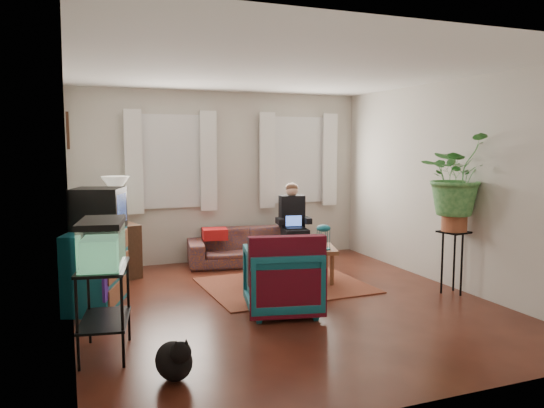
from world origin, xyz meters
name	(u,v)px	position (x,y,z in m)	size (l,w,h in m)	color
floor	(285,304)	(0.00, 0.00, 0.00)	(4.50, 5.00, 0.01)	#4F2B14
ceiling	(285,70)	(0.00, 0.00, 2.60)	(4.50, 5.00, 0.01)	white
wall_back	(223,177)	(0.00, 2.50, 1.30)	(4.50, 0.01, 2.60)	silver
wall_front	(428,220)	(0.00, -2.50, 1.30)	(4.50, 0.01, 2.60)	silver
wall_left	(68,197)	(-2.25, 0.00, 1.30)	(0.01, 5.00, 2.60)	silver
wall_right	(449,184)	(2.25, 0.00, 1.30)	(0.01, 5.00, 2.60)	silver
window_left	(171,161)	(-0.80, 2.48, 1.55)	(1.08, 0.04, 1.38)	white
window_right	(297,160)	(1.25, 2.48, 1.55)	(1.08, 0.04, 1.38)	white
curtains_left	(172,162)	(-0.80, 2.40, 1.55)	(1.36, 0.06, 1.50)	white
curtains_right	(299,160)	(1.25, 2.40, 1.55)	(1.36, 0.06, 1.50)	white
picture_frame	(69,131)	(-2.21, 0.85, 1.95)	(0.04, 0.32, 0.40)	#3D2616
area_rug	(285,285)	(0.29, 0.71, 0.01)	(2.00, 1.60, 0.01)	brown
sofa	(250,240)	(0.29, 2.05, 0.36)	(1.86, 0.73, 0.73)	brown
seated_person	(293,226)	(0.95, 1.95, 0.55)	(0.46, 0.57, 1.11)	black
side_table	(118,251)	(-1.65, 1.93, 0.36)	(0.50, 0.50, 0.73)	#3B2116
table_lamp	(116,202)	(-1.65, 1.93, 1.04)	(0.37, 0.37, 0.66)	white
dresser	(96,268)	(-1.99, 0.70, 0.43)	(0.48, 0.96, 0.86)	#136D72
crt_tv	(98,208)	(-1.94, 0.78, 1.09)	(0.53, 0.48, 0.46)	black
aquarium_stand	(105,311)	(-2.00, -0.79, 0.39)	(0.39, 0.69, 0.78)	black
aquarium	(102,243)	(-2.00, -0.79, 0.98)	(0.35, 0.63, 0.41)	#7FD899
black_cat	(174,357)	(-1.55, -1.50, 0.18)	(0.28, 0.43, 0.37)	black
armchair	(282,276)	(-0.14, -0.27, 0.39)	(0.77, 0.72, 0.79)	#12606C
serape_throw	(287,268)	(-0.21, -0.56, 0.56)	(0.79, 0.18, 0.65)	#9E0A0A
coffee_table	(292,265)	(0.46, 0.85, 0.23)	(1.12, 0.61, 0.46)	brown
cup_a	(273,245)	(0.18, 0.83, 0.51)	(0.13, 0.13, 0.10)	white
cup_b	(298,246)	(0.45, 0.66, 0.51)	(0.10, 0.10, 0.10)	beige
bowl	(314,244)	(0.78, 0.85, 0.49)	(0.22, 0.22, 0.05)	white
snack_tray	(268,244)	(0.21, 1.09, 0.48)	(0.35, 0.35, 0.04)	#B21414
birdcage	(323,237)	(0.78, 0.59, 0.62)	(0.18, 0.18, 0.33)	#115B6B
plant_stand	(453,262)	(2.06, -0.34, 0.38)	(0.32, 0.32, 0.77)	black
potted_plant	(456,187)	(2.06, -0.34, 1.29)	(0.87, 0.75, 0.97)	#599947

